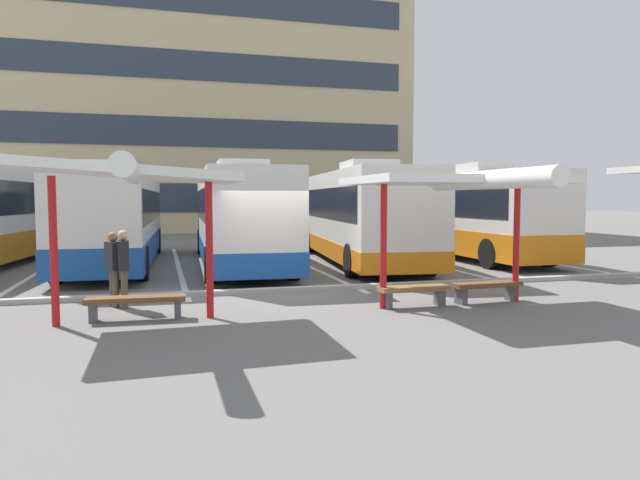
{
  "coord_description": "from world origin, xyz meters",
  "views": [
    {
      "loc": [
        -2.71,
        -13.86,
        2.3
      ],
      "look_at": [
        1.67,
        1.88,
        1.12
      ],
      "focal_mm": 32.28,
      "sensor_mm": 36.0,
      "label": 1
    }
  ],
  "objects_px": {
    "bench_4": "(487,287)",
    "waiting_passenger_2": "(124,263)",
    "coach_bus_1": "(117,219)",
    "bench_2": "(136,302)",
    "waiting_shelter_1": "(132,176)",
    "bench_3": "(414,292)",
    "waiting_shelter_2": "(460,183)",
    "coach_bus_2": "(238,218)",
    "coach_bus_3": "(358,216)",
    "coach_bus_4": "(461,215)",
    "waiting_passenger_0": "(114,264)"
  },
  "relations": [
    {
      "from": "coach_bus_1",
      "to": "coach_bus_4",
      "type": "relative_size",
      "value": 1.06
    },
    {
      "from": "bench_2",
      "to": "waiting_passenger_2",
      "type": "xyz_separation_m",
      "value": [
        -0.28,
        1.31,
        0.61
      ]
    },
    {
      "from": "coach_bus_2",
      "to": "waiting_shelter_1",
      "type": "height_order",
      "value": "coach_bus_2"
    },
    {
      "from": "coach_bus_1",
      "to": "waiting_passenger_2",
      "type": "height_order",
      "value": "coach_bus_1"
    },
    {
      "from": "waiting_shelter_2",
      "to": "coach_bus_4",
      "type": "bearing_deg",
      "value": 60.5
    },
    {
      "from": "waiting_shelter_1",
      "to": "waiting_passenger_0",
      "type": "height_order",
      "value": "waiting_shelter_1"
    },
    {
      "from": "bench_4",
      "to": "waiting_passenger_2",
      "type": "bearing_deg",
      "value": 169.26
    },
    {
      "from": "coach_bus_3",
      "to": "bench_2",
      "type": "bearing_deg",
      "value": -131.2
    },
    {
      "from": "waiting_shelter_1",
      "to": "waiting_shelter_2",
      "type": "relative_size",
      "value": 0.91
    },
    {
      "from": "bench_3",
      "to": "waiting_passenger_0",
      "type": "xyz_separation_m",
      "value": [
        -6.13,
        1.71,
        0.59
      ]
    },
    {
      "from": "coach_bus_2",
      "to": "waiting_shelter_2",
      "type": "distance_m",
      "value": 9.9
    },
    {
      "from": "waiting_shelter_2",
      "to": "coach_bus_1",
      "type": "bearing_deg",
      "value": 126.46
    },
    {
      "from": "waiting_shelter_1",
      "to": "coach_bus_3",
      "type": "bearing_deg",
      "value": 50.25
    },
    {
      "from": "bench_2",
      "to": "waiting_passenger_2",
      "type": "distance_m",
      "value": 1.47
    },
    {
      "from": "waiting_passenger_2",
      "to": "waiting_shelter_2",
      "type": "bearing_deg",
      "value": -14.72
    },
    {
      "from": "coach_bus_3",
      "to": "waiting_passenger_2",
      "type": "xyz_separation_m",
      "value": [
        -7.73,
        -7.2,
        -0.73
      ]
    },
    {
      "from": "coach_bus_4",
      "to": "waiting_passenger_2",
      "type": "bearing_deg",
      "value": -147.28
    },
    {
      "from": "coach_bus_1",
      "to": "coach_bus_2",
      "type": "distance_m",
      "value": 4.19
    },
    {
      "from": "coach_bus_2",
      "to": "coach_bus_3",
      "type": "bearing_deg",
      "value": -3.18
    },
    {
      "from": "bench_2",
      "to": "coach_bus_3",
      "type": "bearing_deg",
      "value": 48.8
    },
    {
      "from": "coach_bus_4",
      "to": "bench_3",
      "type": "xyz_separation_m",
      "value": [
        -6.38,
        -9.44,
        -1.32
      ]
    },
    {
      "from": "coach_bus_3",
      "to": "waiting_passenger_0",
      "type": "bearing_deg",
      "value": -138.54
    },
    {
      "from": "waiting_passenger_0",
      "to": "bench_4",
      "type": "bearing_deg",
      "value": -11.7
    },
    {
      "from": "bench_2",
      "to": "waiting_shelter_2",
      "type": "height_order",
      "value": "waiting_shelter_2"
    },
    {
      "from": "coach_bus_4",
      "to": "bench_2",
      "type": "xyz_separation_m",
      "value": [
        -12.02,
        -9.22,
        -1.31
      ]
    },
    {
      "from": "bench_3",
      "to": "waiting_shelter_1",
      "type": "bearing_deg",
      "value": -177.73
    },
    {
      "from": "coach_bus_1",
      "to": "bench_4",
      "type": "bearing_deg",
      "value": -49.47
    },
    {
      "from": "bench_3",
      "to": "bench_4",
      "type": "height_order",
      "value": "same"
    },
    {
      "from": "waiting_shelter_1",
      "to": "bench_3",
      "type": "distance_m",
      "value": 6.12
    },
    {
      "from": "coach_bus_3",
      "to": "coach_bus_4",
      "type": "xyz_separation_m",
      "value": [
        4.57,
        0.7,
        -0.03
      ]
    },
    {
      "from": "coach_bus_1",
      "to": "coach_bus_3",
      "type": "height_order",
      "value": "coach_bus_3"
    },
    {
      "from": "coach_bus_1",
      "to": "waiting_shelter_1",
      "type": "distance_m",
      "value": 10.24
    },
    {
      "from": "waiting_shelter_1",
      "to": "bench_2",
      "type": "relative_size",
      "value": 2.41
    },
    {
      "from": "waiting_shelter_1",
      "to": "bench_2",
      "type": "distance_m",
      "value": 2.41
    },
    {
      "from": "bench_2",
      "to": "waiting_passenger_2",
      "type": "height_order",
      "value": "waiting_passenger_2"
    },
    {
      "from": "coach_bus_1",
      "to": "bench_2",
      "type": "relative_size",
      "value": 6.4
    },
    {
      "from": "bench_2",
      "to": "waiting_passenger_2",
      "type": "relative_size",
      "value": 1.13
    },
    {
      "from": "bench_3",
      "to": "waiting_passenger_2",
      "type": "distance_m",
      "value": 6.14
    },
    {
      "from": "coach_bus_3",
      "to": "bench_4",
      "type": "xyz_separation_m",
      "value": [
        -0.02,
        -8.66,
        -1.34
      ]
    },
    {
      "from": "coach_bus_1",
      "to": "waiting_shelter_1",
      "type": "relative_size",
      "value": 2.66
    },
    {
      "from": "waiting_shelter_1",
      "to": "bench_2",
      "type": "bearing_deg",
      "value": 90.0
    },
    {
      "from": "bench_4",
      "to": "waiting_passenger_2",
      "type": "relative_size",
      "value": 1.02
    },
    {
      "from": "bench_3",
      "to": "waiting_passenger_2",
      "type": "bearing_deg",
      "value": 165.45
    },
    {
      "from": "bench_3",
      "to": "waiting_passenger_0",
      "type": "height_order",
      "value": "waiting_passenger_0"
    },
    {
      "from": "waiting_shelter_2",
      "to": "coach_bus_3",
      "type": "bearing_deg",
      "value": 84.19
    },
    {
      "from": "coach_bus_2",
      "to": "waiting_shelter_2",
      "type": "relative_size",
      "value": 2.42
    },
    {
      "from": "waiting_shelter_1",
      "to": "bench_3",
      "type": "height_order",
      "value": "waiting_shelter_1"
    },
    {
      "from": "bench_4",
      "to": "waiting_passenger_0",
      "type": "relative_size",
      "value": 1.04
    },
    {
      "from": "waiting_shelter_2",
      "to": "bench_3",
      "type": "height_order",
      "value": "waiting_shelter_2"
    },
    {
      "from": "bench_3",
      "to": "coach_bus_3",
      "type": "bearing_deg",
      "value": 78.26
    }
  ]
}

